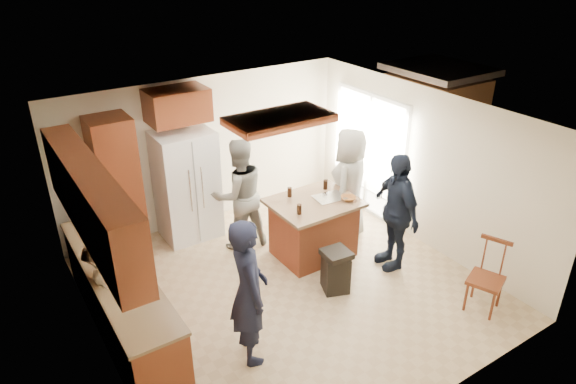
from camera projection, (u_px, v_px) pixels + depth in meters
room_shell at (426, 137)px, 10.27m from camera, size 8.00×5.20×5.00m
person_front_left at (249, 291)px, 5.73m from camera, size 0.65×0.77×1.82m
person_behind_left at (239, 195)px, 7.89m from camera, size 0.92×0.61×1.81m
person_behind_right at (349, 184)px, 8.20m from camera, size 1.07×0.98×1.84m
person_side_right at (396, 211)px, 7.42m from camera, size 0.77×1.15×1.80m
person_counter at (112, 289)px, 6.05m from camera, size 0.50×0.97×1.46m
left_cabinetry at (111, 268)px, 6.05m from camera, size 0.64×3.00×2.30m
back_wall_units at (133, 167)px, 7.65m from camera, size 1.80×0.60×2.45m
refrigerator at (187, 185)px, 8.19m from camera, size 0.90×0.76×1.80m
kitchen_island at (313, 227)px, 7.84m from camera, size 1.28×1.03×0.93m
island_items at (329, 197)px, 7.68m from camera, size 1.03×0.75×0.15m
trash_bin at (336, 270)px, 7.11m from camera, size 0.44×0.44×0.63m
spindle_chair at (486, 279)px, 6.69m from camera, size 0.55×0.55×0.99m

